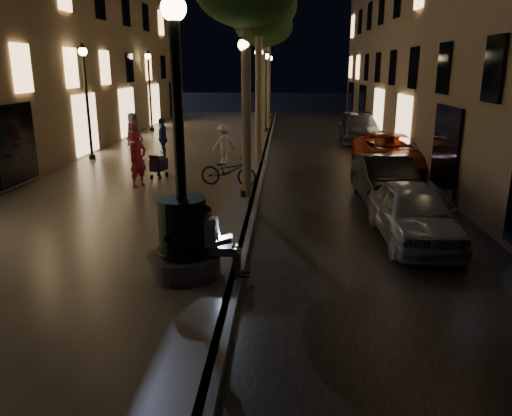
# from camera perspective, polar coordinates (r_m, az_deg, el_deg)

# --- Properties ---
(ground) EXTENTS (120.00, 120.00, 0.00)m
(ground) POSITION_cam_1_polar(r_m,az_deg,el_deg) (22.24, 0.95, 5.36)
(ground) COLOR black
(ground) RESTS_ON ground
(cobble_lane) EXTENTS (6.00, 45.00, 0.02)m
(cobble_lane) POSITION_cam_1_polar(r_m,az_deg,el_deg) (22.32, 8.70, 5.24)
(cobble_lane) COLOR black
(cobble_lane) RESTS_ON ground
(promenade) EXTENTS (8.00, 45.00, 0.20)m
(promenade) POSITION_cam_1_polar(r_m,az_deg,el_deg) (22.74, -9.22, 5.64)
(promenade) COLOR #605B55
(promenade) RESTS_ON ground
(curb_strip) EXTENTS (0.25, 45.00, 0.20)m
(curb_strip) POSITION_cam_1_polar(r_m,az_deg,el_deg) (22.22, 0.96, 5.61)
(curb_strip) COLOR #59595B
(curb_strip) RESTS_ON ground
(fountain_lamppost) EXTENTS (1.40, 1.40, 5.21)m
(fountain_lamppost) POSITION_cam_1_polar(r_m,az_deg,el_deg) (9.49, -8.39, -1.77)
(fountain_lamppost) COLOR #59595B
(fountain_lamppost) RESTS_ON promenade
(seated_man_laptop) EXTENTS (1.01, 0.34, 1.38)m
(seated_man_laptop) POSITION_cam_1_polar(r_m,az_deg,el_deg) (9.48, -4.68, -3.50)
(seated_man_laptop) COLOR tan
(seated_man_laptop) RESTS_ON promenade
(tree_second) EXTENTS (3.00, 3.00, 7.40)m
(tree_second) POSITION_cam_1_polar(r_m,az_deg,el_deg) (21.00, 0.33, 22.09)
(tree_second) COLOR #6B604C
(tree_second) RESTS_ON promenade
(tree_third) EXTENTS (3.00, 3.00, 7.20)m
(tree_third) POSITION_cam_1_polar(r_m,az_deg,el_deg) (26.96, 0.82, 20.30)
(tree_third) COLOR #6B604C
(tree_third) RESTS_ON promenade
(tree_far) EXTENTS (3.00, 3.00, 7.50)m
(tree_far) POSITION_cam_1_polar(r_m,az_deg,el_deg) (32.95, 1.46, 20.00)
(tree_far) COLOR #6B604C
(tree_far) RESTS_ON promenade
(lamp_curb_a) EXTENTS (0.36, 0.36, 4.81)m
(lamp_curb_a) POSITION_cam_1_polar(r_m,az_deg,el_deg) (14.92, -1.33, 12.70)
(lamp_curb_a) COLOR black
(lamp_curb_a) RESTS_ON promenade
(lamp_curb_b) EXTENTS (0.36, 0.36, 4.81)m
(lamp_curb_b) POSITION_cam_1_polar(r_m,az_deg,el_deg) (22.90, 0.33, 13.81)
(lamp_curb_b) COLOR black
(lamp_curb_b) RESTS_ON promenade
(lamp_curb_c) EXTENTS (0.36, 0.36, 4.81)m
(lamp_curb_c) POSITION_cam_1_polar(r_m,az_deg,el_deg) (30.88, 1.13, 14.34)
(lamp_curb_c) COLOR black
(lamp_curb_c) RESTS_ON promenade
(lamp_curb_d) EXTENTS (0.36, 0.36, 4.81)m
(lamp_curb_d) POSITION_cam_1_polar(r_m,az_deg,el_deg) (38.88, 1.61, 14.66)
(lamp_curb_d) COLOR black
(lamp_curb_d) RESTS_ON promenade
(lamp_left_b) EXTENTS (0.36, 0.36, 4.81)m
(lamp_left_b) POSITION_cam_1_polar(r_m,az_deg,el_deg) (22.46, -18.87, 12.95)
(lamp_left_b) COLOR black
(lamp_left_b) RESTS_ON promenade
(lamp_left_c) EXTENTS (0.36, 0.36, 4.81)m
(lamp_left_c) POSITION_cam_1_polar(r_m,az_deg,el_deg) (31.96, -12.10, 14.06)
(lamp_left_c) COLOR black
(lamp_left_c) RESTS_ON promenade
(stroller) EXTENTS (0.54, 0.97, 0.97)m
(stroller) POSITION_cam_1_polar(r_m,az_deg,el_deg) (18.12, -11.06, 4.86)
(stroller) COLOR black
(stroller) RESTS_ON promenade
(car_front) EXTENTS (1.71, 4.10, 1.39)m
(car_front) POSITION_cam_1_polar(r_m,az_deg,el_deg) (12.47, 17.58, -0.54)
(car_front) COLOR #ADB0B5
(car_front) RESTS_ON ground
(car_second) EXTENTS (1.63, 4.36, 1.42)m
(car_second) POSITION_cam_1_polar(r_m,az_deg,el_deg) (15.64, 14.70, 2.98)
(car_second) COLOR black
(car_second) RESTS_ON ground
(car_third) EXTENTS (2.66, 5.32, 1.45)m
(car_third) POSITION_cam_1_polar(r_m,az_deg,el_deg) (20.91, 15.16, 6.14)
(car_third) COLOR #992D13
(car_third) RESTS_ON ground
(car_rear) EXTENTS (2.38, 5.33, 1.52)m
(car_rear) POSITION_cam_1_polar(r_m,az_deg,el_deg) (28.65, 11.76, 8.93)
(car_rear) COLOR #2E2F33
(car_rear) RESTS_ON ground
(pedestrian_red) EXTENTS (0.74, 0.80, 1.83)m
(pedestrian_red) POSITION_cam_1_polar(r_m,az_deg,el_deg) (16.93, -13.34, 5.44)
(pedestrian_red) COLOR #B62439
(pedestrian_red) RESTS_ON promenade
(pedestrian_pink) EXTENTS (0.99, 0.86, 1.74)m
(pedestrian_pink) POSITION_cam_1_polar(r_m,az_deg,el_deg) (21.63, -13.68, 7.48)
(pedestrian_pink) COLOR pink
(pedestrian_pink) RESTS_ON promenade
(pedestrian_white) EXTENTS (1.18, 1.04, 1.58)m
(pedestrian_white) POSITION_cam_1_polar(r_m,az_deg,el_deg) (20.78, -3.71, 7.35)
(pedestrian_white) COLOR silver
(pedestrian_white) RESTS_ON promenade
(pedestrian_blue) EXTENTS (0.58, 1.09, 1.77)m
(pedestrian_blue) POSITION_cam_1_polar(r_m,az_deg,el_deg) (21.95, -10.62, 7.82)
(pedestrian_blue) COLOR navy
(pedestrian_blue) RESTS_ON promenade
(pedestrian_dark) EXTENTS (0.81, 0.97, 1.69)m
(pedestrian_dark) POSITION_cam_1_polar(r_m,az_deg,el_deg) (25.49, -13.90, 8.63)
(pedestrian_dark) COLOR #35363B
(pedestrian_dark) RESTS_ON promenade
(bicycle) EXTENTS (2.00, 0.98, 1.01)m
(bicycle) POSITION_cam_1_polar(r_m,az_deg,el_deg) (16.70, -3.16, 4.25)
(bicycle) COLOR black
(bicycle) RESTS_ON promenade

